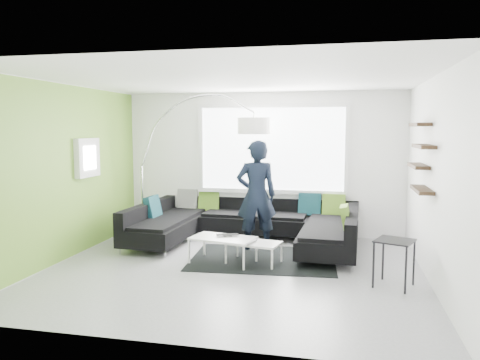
{
  "coord_description": "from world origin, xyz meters",
  "views": [
    {
      "loc": [
        1.55,
        -6.61,
        2.09
      ],
      "look_at": [
        -0.09,
        0.9,
        1.25
      ],
      "focal_mm": 35.0,
      "sensor_mm": 36.0,
      "label": 1
    }
  ],
  "objects_px": {
    "coffee_table": "(238,250)",
    "side_table": "(394,263)",
    "laptop": "(228,236)",
    "sectional_sofa": "(246,226)",
    "arc_lamp": "(142,166)",
    "person": "(256,195)"
  },
  "relations": [
    {
      "from": "coffee_table",
      "to": "side_table",
      "type": "distance_m",
      "value": 2.34
    },
    {
      "from": "side_table",
      "to": "laptop",
      "type": "relative_size",
      "value": 1.52
    },
    {
      "from": "side_table",
      "to": "sectional_sofa",
      "type": "bearing_deg",
      "value": 144.09
    },
    {
      "from": "coffee_table",
      "to": "side_table",
      "type": "height_order",
      "value": "side_table"
    },
    {
      "from": "arc_lamp",
      "to": "laptop",
      "type": "distance_m",
      "value": 2.71
    },
    {
      "from": "sectional_sofa",
      "to": "person",
      "type": "distance_m",
      "value": 0.65
    },
    {
      "from": "coffee_table",
      "to": "person",
      "type": "bearing_deg",
      "value": 93.97
    },
    {
      "from": "arc_lamp",
      "to": "person",
      "type": "relative_size",
      "value": 1.44
    },
    {
      "from": "side_table",
      "to": "person",
      "type": "bearing_deg",
      "value": 144.43
    },
    {
      "from": "side_table",
      "to": "laptop",
      "type": "distance_m",
      "value": 2.51
    },
    {
      "from": "side_table",
      "to": "laptop",
      "type": "xyz_separation_m",
      "value": [
        -2.42,
        0.63,
        0.11
      ]
    },
    {
      "from": "sectional_sofa",
      "to": "side_table",
      "type": "relative_size",
      "value": 6.3
    },
    {
      "from": "sectional_sofa",
      "to": "laptop",
      "type": "height_order",
      "value": "sectional_sofa"
    },
    {
      "from": "arc_lamp",
      "to": "laptop",
      "type": "bearing_deg",
      "value": -30.31
    },
    {
      "from": "arc_lamp",
      "to": "person",
      "type": "distance_m",
      "value": 2.47
    },
    {
      "from": "side_table",
      "to": "person",
      "type": "relative_size",
      "value": 0.33
    },
    {
      "from": "sectional_sofa",
      "to": "side_table",
      "type": "distance_m",
      "value": 2.92
    },
    {
      "from": "sectional_sofa",
      "to": "person",
      "type": "height_order",
      "value": "person"
    },
    {
      "from": "arc_lamp",
      "to": "side_table",
      "type": "bearing_deg",
      "value": -20.18
    },
    {
      "from": "person",
      "to": "sectional_sofa",
      "type": "bearing_deg",
      "value": -58.0
    },
    {
      "from": "side_table",
      "to": "arc_lamp",
      "type": "bearing_deg",
      "value": 155.09
    },
    {
      "from": "person",
      "to": "laptop",
      "type": "relative_size",
      "value": 4.58
    }
  ]
}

